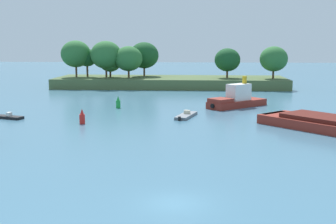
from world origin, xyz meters
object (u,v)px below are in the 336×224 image
Objects in this scene: fishing_skiff at (186,115)px; channel_buoy_green at (118,103)px; small_motorboat at (7,117)px; channel_buoy_red at (82,117)px; tugboat at (236,99)px.

fishing_skiff is 3.31× the size of channel_buoy_green.
small_motorboat is 11.69m from channel_buoy_red.
small_motorboat is 17.07m from channel_buoy_green.
channel_buoy_red is 14.01m from channel_buoy_green.
tugboat is at bearing 37.98° from channel_buoy_red.
tugboat is 12.81m from fishing_skiff.
tugboat is at bearing 22.06° from small_motorboat.
tugboat reaches higher than channel_buoy_green.
channel_buoy_green reaches higher than fishing_skiff.
tugboat is 5.30× the size of channel_buoy_green.
fishing_skiff is at bearing -127.11° from tugboat.
small_motorboat is 2.64× the size of channel_buoy_green.
fishing_skiff is 3.31× the size of channel_buoy_red.
channel_buoy_red is at bearing -16.11° from small_motorboat.
small_motorboat is 2.64× the size of channel_buoy_red.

